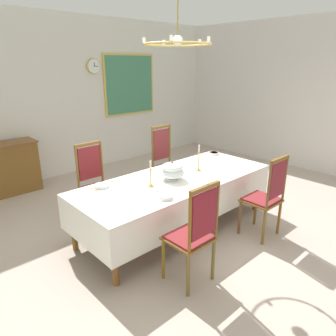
# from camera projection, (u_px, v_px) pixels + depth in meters

# --- Properties ---
(ground) EXTENTS (7.63, 6.65, 0.04)m
(ground) POSITION_uv_depth(u_px,v_px,m) (184.00, 232.00, 4.30)
(ground) COLOR #BBA79A
(back_wall) EXTENTS (7.63, 0.08, 3.09)m
(back_wall) POSITION_uv_depth(u_px,v_px,m) (63.00, 98.00, 6.14)
(back_wall) COLOR silver
(back_wall) RESTS_ON ground
(right_wall) EXTENTS (0.08, 6.65, 3.09)m
(right_wall) POSITION_uv_depth(u_px,v_px,m) (320.00, 97.00, 6.28)
(right_wall) COLOR silver
(right_wall) RESTS_ON ground
(dining_table) EXTENTS (2.80, 1.09, 0.73)m
(dining_table) POSITION_uv_depth(u_px,v_px,m) (176.00, 183.00, 4.20)
(dining_table) COLOR brown
(dining_table) RESTS_ON ground
(tablecloth) EXTENTS (2.82, 1.11, 0.45)m
(tablecloth) POSITION_uv_depth(u_px,v_px,m) (176.00, 186.00, 4.22)
(tablecloth) COLOR white
(tablecloth) RESTS_ON dining_table
(chair_south_a) EXTENTS (0.44, 0.42, 1.13)m
(chair_south_a) POSITION_uv_depth(u_px,v_px,m) (194.00, 233.00, 3.13)
(chair_south_a) COLOR brown
(chair_south_a) RESTS_ON ground
(chair_north_a) EXTENTS (0.44, 0.42, 1.14)m
(chair_north_a) POSITION_uv_depth(u_px,v_px,m) (95.00, 182.00, 4.45)
(chair_north_a) COLOR brown
(chair_north_a) RESTS_ON ground
(chair_south_b) EXTENTS (0.44, 0.42, 1.12)m
(chair_south_b) POSITION_uv_depth(u_px,v_px,m) (266.00, 196.00, 4.01)
(chair_south_b) COLOR brown
(chair_south_b) RESTS_ON ground
(chair_north_b) EXTENTS (0.44, 0.42, 1.20)m
(chair_north_b) POSITION_uv_depth(u_px,v_px,m) (166.00, 161.00, 5.33)
(chair_north_b) COLOR brown
(chair_north_b) RESTS_ON ground
(soup_tureen) EXTENTS (0.32, 0.32, 0.25)m
(soup_tureen) POSITION_uv_depth(u_px,v_px,m) (172.00, 171.00, 4.09)
(soup_tureen) COLOR white
(soup_tureen) RESTS_ON tablecloth
(candlestick_west) EXTENTS (0.07, 0.07, 0.34)m
(candlestick_west) POSITION_uv_depth(u_px,v_px,m) (151.00, 176.00, 3.85)
(candlestick_west) COLOR gold
(candlestick_west) RESTS_ON tablecloth
(candlestick_east) EXTENTS (0.07, 0.07, 0.38)m
(candlestick_east) POSITION_uv_depth(u_px,v_px,m) (199.00, 160.00, 4.41)
(candlestick_east) COLOR gold
(candlestick_east) RESTS_ON tablecloth
(bowl_near_left) EXTENTS (0.18, 0.18, 0.04)m
(bowl_near_left) POSITION_uv_depth(u_px,v_px,m) (101.00, 185.00, 3.87)
(bowl_near_left) COLOR white
(bowl_near_left) RESTS_ON tablecloth
(bowl_near_right) EXTENTS (0.17, 0.17, 0.04)m
(bowl_near_right) POSITION_uv_depth(u_px,v_px,m) (214.00, 153.00, 5.24)
(bowl_near_right) COLOR white
(bowl_near_right) RESTS_ON tablecloth
(bowl_far_left) EXTENTS (0.16, 0.16, 0.04)m
(bowl_far_left) POSITION_uv_depth(u_px,v_px,m) (166.00, 197.00, 3.54)
(bowl_far_left) COLOR white
(bowl_far_left) RESTS_ON tablecloth
(spoon_primary) EXTENTS (0.04, 0.18, 0.01)m
(spoon_primary) POSITION_uv_depth(u_px,v_px,m) (91.00, 189.00, 3.81)
(spoon_primary) COLOR gold
(spoon_primary) RESTS_ON tablecloth
(spoon_secondary) EXTENTS (0.03, 0.18, 0.01)m
(spoon_secondary) POSITION_uv_depth(u_px,v_px,m) (217.00, 153.00, 5.34)
(spoon_secondary) COLOR gold
(spoon_secondary) RESTS_ON tablecloth
(mounted_clock) EXTENTS (0.30, 0.06, 0.30)m
(mounted_clock) POSITION_uv_depth(u_px,v_px,m) (94.00, 66.00, 6.34)
(mounted_clock) COLOR #D1B251
(framed_painting) EXTENTS (1.33, 0.05, 1.33)m
(framed_painting) POSITION_uv_depth(u_px,v_px,m) (130.00, 85.00, 7.04)
(framed_painting) COLOR #D1B251
(chandelier) EXTENTS (0.81, 0.80, 0.66)m
(chandelier) POSITION_uv_depth(u_px,v_px,m) (177.00, 43.00, 3.64)
(chandelier) COLOR gold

